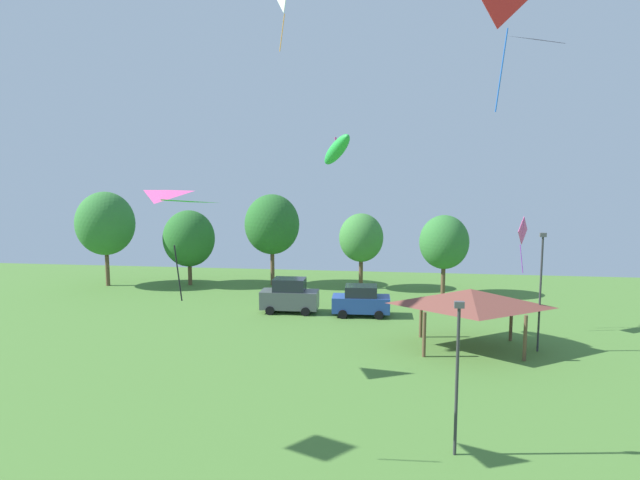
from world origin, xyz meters
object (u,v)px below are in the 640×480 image
object	(u,v)px
kite_flying_5	(523,233)
parked_car_second_from_left	(361,301)
light_post_0	(541,286)
light_post_1	(457,369)
treeline_tree_1	(189,239)
kite_flying_2	(337,150)
kite_flying_9	(155,219)
treeline_tree_3	(361,238)
parked_car_leftmost	(290,296)
kite_flying_4	(162,224)
kite_flying_10	(565,65)
treeline_tree_2	(272,224)
treeline_tree_0	(105,224)
treeline_tree_4	(444,242)
park_pavilion	(471,298)

from	to	relation	value
kite_flying_5	parked_car_second_from_left	distance (m)	12.10
light_post_0	light_post_1	bearing A→B (deg)	-115.19
treeline_tree_1	kite_flying_2	bearing A→B (deg)	-45.33
kite_flying_2	kite_flying_9	world-z (taller)	kite_flying_2
kite_flying_2	light_post_0	size ratio (longest dim) A/B	0.56
light_post_1	treeline_tree_3	size ratio (longest dim) A/B	0.88
parked_car_leftmost	parked_car_second_from_left	xyz separation A→B (m)	(5.31, -0.29, -0.14)
kite_flying_4	kite_flying_9	distance (m)	9.05
kite_flying_10	treeline_tree_2	size ratio (longest dim) A/B	0.45
parked_car_second_from_left	treeline_tree_2	world-z (taller)	treeline_tree_2
treeline_tree_3	parked_car_leftmost	bearing A→B (deg)	-117.79
light_post_1	treeline_tree_0	bearing A→B (deg)	135.63
treeline_tree_4	kite_flying_5	bearing A→B (deg)	-68.73
kite_flying_5	treeline_tree_3	xyz separation A→B (m)	(-11.05, 11.93, -1.96)
light_post_1	treeline_tree_4	size ratio (longest dim) A/B	0.87
kite_flying_10	parked_car_leftmost	distance (m)	23.58
parked_car_leftmost	parked_car_second_from_left	world-z (taller)	parked_car_leftmost
treeline_tree_2	treeline_tree_3	distance (m)	8.17
kite_flying_9	parked_car_leftmost	size ratio (longest dim) A/B	0.55
light_post_0	treeline_tree_2	distance (m)	25.56
kite_flying_5	treeline_tree_0	size ratio (longest dim) A/B	0.43
treeline_tree_0	kite_flying_2	bearing A→B (deg)	-31.87
park_pavilion	treeline_tree_0	world-z (taller)	treeline_tree_0
kite_flying_2	kite_flying_5	world-z (taller)	kite_flying_2
treeline_tree_0	treeline_tree_2	size ratio (longest dim) A/B	1.03
kite_flying_2	treeline_tree_3	bearing A→B (deg)	87.49
treeline_tree_1	parked_car_second_from_left	bearing A→B (deg)	-29.11
light_post_0	kite_flying_5	bearing A→B (deg)	92.81
kite_flying_2	kite_flying_10	xyz separation A→B (m)	(12.47, -1.21, 4.47)
light_post_0	kite_flying_4	bearing A→B (deg)	-136.38
kite_flying_5	treeline_tree_2	xyz separation A→B (m)	(-19.14, 12.43, -0.93)
kite_flying_2	treeline_tree_2	distance (m)	18.65
treeline_tree_4	parked_car_leftmost	bearing A→B (deg)	-147.68
park_pavilion	light_post_0	bearing A→B (deg)	-1.12
treeline_tree_2	treeline_tree_4	bearing A→B (deg)	-7.90
kite_flying_10	treeline_tree_1	bearing A→B (deg)	149.23
light_post_0	treeline_tree_4	xyz separation A→B (m)	(-4.23, 14.52, 0.58)
treeline_tree_1	treeline_tree_4	distance (m)	22.68
kite_flying_2	treeline_tree_4	world-z (taller)	kite_flying_2
light_post_1	treeline_tree_0	xyz separation A→B (m)	(-28.07, 27.47, 2.35)
kite_flying_2	treeline_tree_0	bearing A→B (deg)	148.13
light_post_1	treeline_tree_1	world-z (taller)	treeline_tree_1
kite_flying_9	treeline_tree_4	xyz separation A→B (m)	(15.81, 21.80, -3.71)
kite_flying_9	treeline_tree_3	size ratio (longest dim) A/B	0.35
park_pavilion	treeline_tree_1	size ratio (longest dim) A/B	1.04
kite_flying_4	treeline_tree_2	bearing A→B (deg)	95.56
kite_flying_4	kite_flying_5	xyz separation A→B (m)	(16.01, 19.65, -2.32)
kite_flying_4	park_pavilion	size ratio (longest dim) A/B	0.42
treeline_tree_2	treeline_tree_1	bearing A→B (deg)	-173.52
kite_flying_2	kite_flying_4	size ratio (longest dim) A/B	1.30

